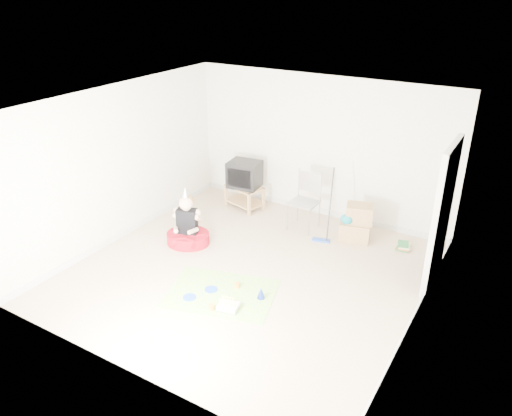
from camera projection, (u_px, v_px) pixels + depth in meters
The scene contains 16 objects.
ground at pixel (248, 272), 7.65m from camera, with size 5.00×5.00×0.00m, color #C6AC8E.
doorway_recess at pixel (443, 219), 7.00m from camera, with size 0.02×0.90×2.05m, color black.
tv_stand at pixel (245, 195), 9.67m from camera, with size 0.80×0.61×0.45m.
crt_tv at pixel (244, 174), 9.49m from camera, with size 0.58×0.48×0.50m, color black.
folding_chair at pixel (304, 203), 8.77m from camera, with size 0.48×0.45×1.04m.
cardboard_boxes at pixel (356, 223), 8.47m from camera, with size 0.59×0.52×0.64m.
floor_mop at pixel (322, 228), 8.43m from camera, with size 0.32×0.40×1.23m.
book_pile at pixel (404, 246), 8.28m from camera, with size 0.22×0.26×0.11m.
seated_woman at pixel (188, 231), 8.37m from camera, with size 0.93×0.93×1.04m.
party_mat at pixel (221, 293), 7.13m from camera, with size 1.52×1.10×0.01m, color #E93197.
birthday_cake at pixel (228, 307), 6.79m from camera, with size 0.31×0.27×0.14m.
blue_plate_near at pixel (211, 289), 7.21m from camera, with size 0.19×0.19×0.01m, color blue.
blue_plate_far at pixel (190, 297), 7.03m from camera, with size 0.19×0.19×0.01m, color blue.
orange_cup_near at pixel (237, 285), 7.25m from camera, with size 0.07×0.07×0.08m, color orange.
orange_cup_far at pixel (212, 307), 6.76m from camera, with size 0.07×0.07×0.08m, color orange.
blue_party_hat at pixel (261, 293), 6.99m from camera, with size 0.12×0.12×0.17m, color #162A9F.
Camera 1 is at (3.44, -5.53, 4.13)m, focal length 35.00 mm.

